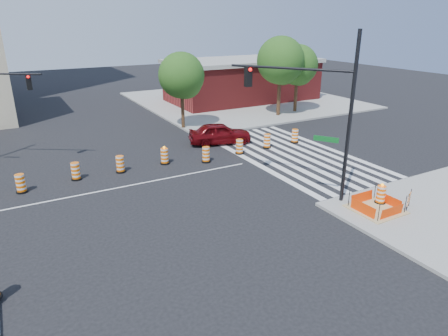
% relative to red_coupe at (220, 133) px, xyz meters
% --- Properties ---
extents(ground, '(120.00, 120.00, 0.00)m').
position_rel_red_coupe_xyz_m(ground, '(-7.88, -4.61, -0.78)').
color(ground, black).
rests_on(ground, ground).
extents(sidewalk_ne, '(22.00, 22.00, 0.15)m').
position_rel_red_coupe_xyz_m(sidewalk_ne, '(10.12, 13.39, -0.71)').
color(sidewalk_ne, gray).
rests_on(sidewalk_ne, ground).
extents(crosswalk_east, '(6.75, 13.50, 0.01)m').
position_rel_red_coupe_xyz_m(crosswalk_east, '(3.07, -4.61, -0.78)').
color(crosswalk_east, silver).
rests_on(crosswalk_east, ground).
extents(lane_centerline, '(14.00, 0.12, 0.01)m').
position_rel_red_coupe_xyz_m(lane_centerline, '(-7.88, -4.61, -0.78)').
color(lane_centerline, silver).
rests_on(lane_centerline, ground).
extents(excavation_pit, '(2.20, 2.20, 0.90)m').
position_rel_red_coupe_xyz_m(excavation_pit, '(1.12, -13.61, -0.56)').
color(excavation_pit, tan).
rests_on(excavation_pit, ground).
extents(brick_storefront, '(16.50, 8.50, 4.60)m').
position_rel_red_coupe_xyz_m(brick_storefront, '(10.12, 13.39, 1.53)').
color(brick_storefront, maroon).
rests_on(brick_storefront, ground).
extents(red_coupe, '(4.93, 3.03, 1.57)m').
position_rel_red_coupe_xyz_m(red_coupe, '(0.00, 0.00, 0.00)').
color(red_coupe, '#59070B').
rests_on(red_coupe, ground).
extents(signal_pole_se, '(3.63, 5.20, 8.20)m').
position_rel_red_coupe_xyz_m(signal_pole_se, '(-0.51, -10.58, 4.24)').
color(signal_pole_se, black).
rests_on(signal_pole_se, ground).
extents(pit_drum, '(0.54, 0.54, 1.07)m').
position_rel_red_coupe_xyz_m(pit_drum, '(1.87, -13.21, -0.19)').
color(pit_drum, black).
rests_on(pit_drum, ground).
extents(barricade, '(0.69, 0.40, 0.91)m').
position_rel_red_coupe_xyz_m(barricade, '(2.59, -14.26, -0.14)').
color(barricade, '#FF6A05').
rests_on(barricade, ground).
extents(tree_north_c, '(3.72, 3.72, 6.33)m').
position_rel_red_coupe_xyz_m(tree_north_c, '(-0.69, 5.18, 3.47)').
color(tree_north_c, '#382314').
rests_on(tree_north_c, ground).
extents(tree_north_d, '(4.33, 4.33, 7.36)m').
position_rel_red_coupe_xyz_m(tree_north_d, '(9.11, 5.12, 4.16)').
color(tree_north_d, '#382314').
rests_on(tree_north_d, ground).
extents(tree_north_e, '(3.84, 3.84, 6.54)m').
position_rel_red_coupe_xyz_m(tree_north_e, '(11.55, 5.65, 3.60)').
color(tree_north_e, '#382314').
rests_on(tree_north_e, ground).
extents(median_drum_2, '(0.60, 0.60, 1.02)m').
position_rel_red_coupe_xyz_m(median_drum_2, '(-13.58, -2.71, -0.30)').
color(median_drum_2, black).
rests_on(median_drum_2, ground).
extents(median_drum_3, '(0.60, 0.60, 1.02)m').
position_rel_red_coupe_xyz_m(median_drum_3, '(-10.68, -2.23, -0.30)').
color(median_drum_3, black).
rests_on(median_drum_3, ground).
extents(median_drum_4, '(0.60, 0.60, 1.02)m').
position_rel_red_coupe_xyz_m(median_drum_4, '(-8.11, -2.30, -0.30)').
color(median_drum_4, black).
rests_on(median_drum_4, ground).
extents(median_drum_5, '(0.60, 0.60, 1.18)m').
position_rel_red_coupe_xyz_m(median_drum_5, '(-5.22, -2.19, -0.29)').
color(median_drum_5, black).
rests_on(median_drum_5, ground).
extents(median_drum_6, '(0.60, 0.60, 1.02)m').
position_rel_red_coupe_xyz_m(median_drum_6, '(-2.76, -3.20, -0.30)').
color(median_drum_6, black).
rests_on(median_drum_6, ground).
extents(median_drum_7, '(0.60, 0.60, 1.02)m').
position_rel_red_coupe_xyz_m(median_drum_7, '(0.02, -2.79, -0.30)').
color(median_drum_7, black).
rests_on(median_drum_7, ground).
extents(median_drum_8, '(0.60, 0.60, 1.02)m').
position_rel_red_coupe_xyz_m(median_drum_8, '(2.43, -2.62, -0.30)').
color(median_drum_8, black).
rests_on(median_drum_8, ground).
extents(median_drum_9, '(0.60, 0.60, 1.02)m').
position_rel_red_coupe_xyz_m(median_drum_9, '(5.02, -2.53, -0.30)').
color(median_drum_9, black).
rests_on(median_drum_9, ground).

